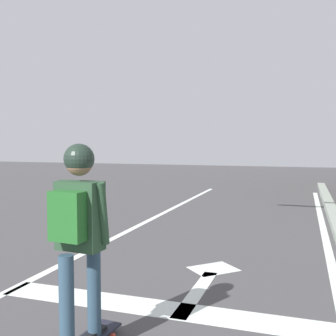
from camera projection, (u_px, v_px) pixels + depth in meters
lane_line_center at (18, 286)px, 4.51m from camera, size 0.12×20.00×0.01m
stop_bar at (166, 309)px, 3.90m from camera, size 3.54×0.40×0.01m
lane_arrow_stem at (197, 292)px, 4.33m from camera, size 0.16×1.40×0.01m
lane_arrow_head at (214, 269)px, 5.14m from camera, size 0.71×0.71×0.01m
skater at (78, 221)px, 2.99m from camera, size 0.43×0.59×1.53m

